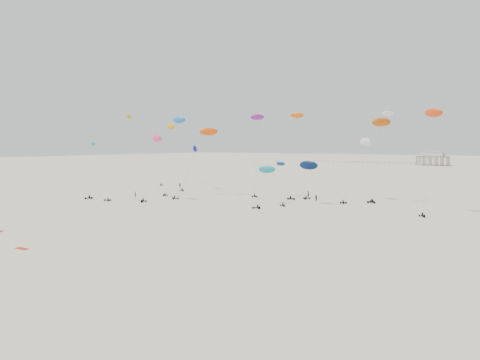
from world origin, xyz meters
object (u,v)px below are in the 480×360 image
Objects in this scene: rig_0 at (176,134)px; rig_4 at (154,151)px; pavilion_main at (433,159)px; spectator_0 at (135,198)px.

rig_0 reaches higher than rig_4.
rig_0 is 14.49m from rig_4.
pavilion_main is 248.75m from rig_0.
rig_0 reaches higher than pavilion_main.
pavilion_main is 261.39m from rig_4.
rig_0 is (-22.67, -247.31, 14.17)m from pavilion_main.
spectator_0 is (-28.61, -258.49, -4.22)m from pavilion_main.
pavilion_main is 1.15× the size of rig_4.
rig_0 is at bearing -96.53° from rig_4.
pavilion_main is 0.89× the size of rig_0.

